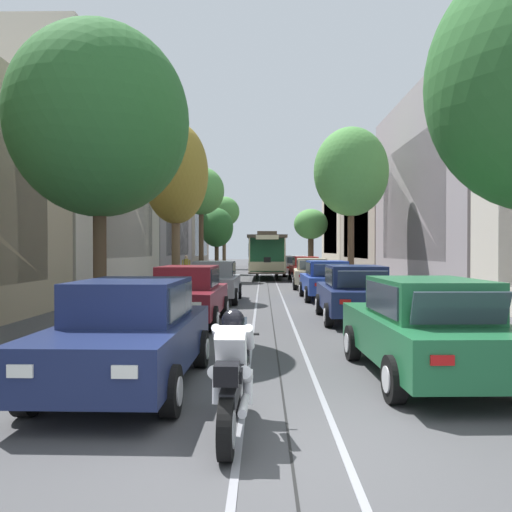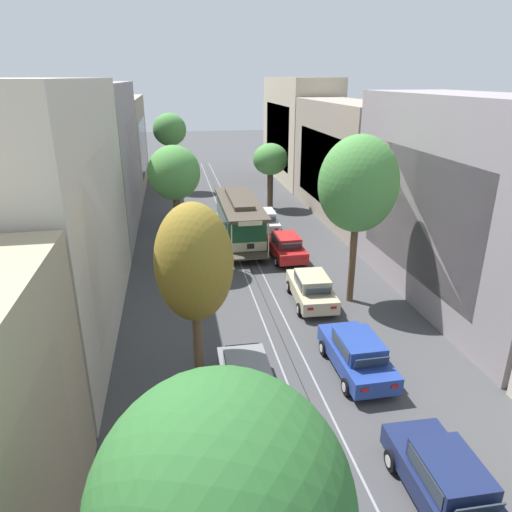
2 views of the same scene
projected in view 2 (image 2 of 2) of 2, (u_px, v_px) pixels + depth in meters
ground_plane at (257, 281)px, 26.63m from camera, size 160.00×160.00×0.00m
trolley_track_rails at (245, 255)px, 30.56m from camera, size 1.14×70.81×0.01m
building_facade_left at (85, 181)px, 28.93m from camera, size 5.42×62.51×10.85m
building_facade_right at (372, 169)px, 33.30m from camera, size 5.25×62.51×10.84m
parked_car_grey_mid_left at (248, 381)px, 16.59m from camera, size 2.03×4.37×1.58m
parked_car_navy_second_right at (446, 482)px, 12.46m from camera, size 2.06×4.39×1.58m
parked_car_blue_mid_right at (357, 354)px, 18.22m from camera, size 2.02×4.37×1.58m
parked_car_beige_fourth_right at (311, 288)px, 23.86m from camera, size 2.14×4.42×1.58m
parked_car_red_fifth_right at (286, 246)px, 29.77m from camera, size 2.07×4.39×1.58m
parked_car_white_sixth_right at (264, 220)px, 35.18m from camera, size 2.09×4.40×1.58m
street_tree_kerb_left_near at (222, 512)px, 6.89m from camera, size 3.97×4.08×7.05m
street_tree_kerb_left_second at (194, 264)px, 15.50m from camera, size 2.64×2.61×7.20m
street_tree_kerb_left_mid at (174, 174)px, 26.49m from camera, size 2.98×2.96×7.36m
street_tree_kerb_left_fourth at (176, 176)px, 35.71m from camera, size 2.74×2.63×5.48m
street_tree_kerb_left_far at (170, 130)px, 45.89m from camera, size 3.24×2.78×7.64m
street_tree_kerb_right_second at (359, 185)px, 22.22m from camera, size 3.90×3.35×8.46m
street_tree_kerb_right_mid at (270, 160)px, 40.03m from camera, size 3.00×2.79×5.65m
cable_car_trolley at (239, 219)px, 32.37m from camera, size 2.58×9.14×3.28m
pedestrian_on_left_pavement at (161, 251)px, 28.63m from camera, size 0.55×0.42×1.67m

